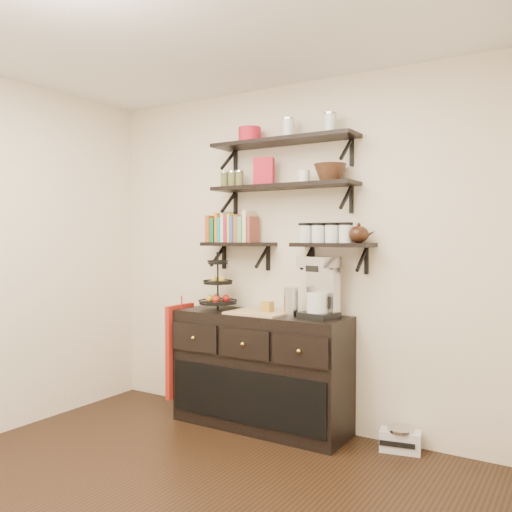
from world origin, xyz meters
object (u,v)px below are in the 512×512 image
Objects in this scene: coffee_maker at (320,289)px; radio at (400,440)px; fruit_stand at (218,290)px; sideboard at (261,370)px.

coffee_maker is 1.51× the size of radio.
fruit_stand is at bearing -166.57° from coffee_maker.
fruit_stand reaches higher than sideboard.
sideboard is at bearing -164.79° from coffee_maker.
sideboard is at bearing -0.42° from fruit_stand.
fruit_stand is 0.91m from coffee_maker.
coffee_maker is at bearing 1.75° from fruit_stand.
sideboard is 0.73m from fruit_stand.
radio is at bearing 5.41° from sideboard.
fruit_stand reaches higher than radio.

